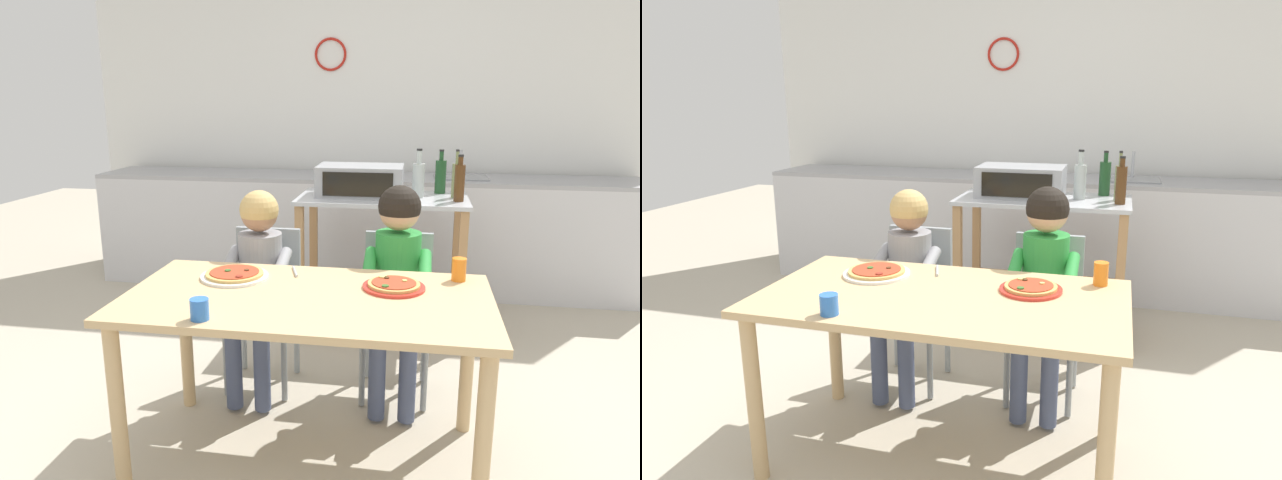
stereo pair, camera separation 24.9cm
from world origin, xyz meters
The scene contains 19 objects.
ground_plane centered at (0.00, 1.08, 0.00)m, with size 10.81×10.81×0.00m, color #B7AD99.
back_wall_tiled centered at (0.00, 2.76, 1.35)m, with size 4.69×0.14×2.70m.
kitchen_counter centered at (0.00, 2.35, 0.44)m, with size 4.22×0.60×1.09m.
kitchen_island_cart centered at (0.20, 1.45, 0.59)m, with size 1.05×0.56×0.88m.
toaster_oven centered at (0.06, 1.47, 0.98)m, with size 0.53×0.35×0.19m.
bottle_squat_spirits centered at (0.65, 1.49, 0.99)m, with size 0.05×0.05×0.30m.
bottle_dark_olive_oil centered at (0.42, 1.46, 1.00)m, with size 0.07×0.07×0.30m.
bottle_clear_vinegar centered at (0.66, 1.36, 1.00)m, with size 0.06×0.06×0.28m.
bottle_brown_beer centered at (0.56, 1.64, 0.99)m, with size 0.07×0.07×0.28m.
dining_table centered at (0.00, 0.00, 0.63)m, with size 1.45×0.77×0.73m.
dining_chair_left centered at (-0.35, 0.64, 0.48)m, with size 0.36×0.36×0.81m.
dining_chair_right centered at (0.33, 0.66, 0.48)m, with size 0.36×0.36×0.81m.
child_in_grey_shirt centered at (-0.35, 0.52, 0.67)m, with size 0.32×0.42×1.03m.
child_in_green_shirt centered at (0.33, 0.54, 0.70)m, with size 0.32×0.42×1.07m.
pizza_plate_white centered at (-0.35, 0.17, 0.74)m, with size 0.29×0.29×0.03m.
pizza_plate_red_rimmed centered at (0.33, 0.14, 0.74)m, with size 0.25×0.25×0.03m.
drinking_cup_blue centered at (-0.32, -0.31, 0.77)m, with size 0.07×0.07×0.08m, color blue.
drinking_cup_orange centered at (0.60, 0.29, 0.78)m, with size 0.06×0.06×0.10m, color orange.
serving_spoon centered at (-0.11, 0.28, 0.74)m, with size 0.01×0.01×0.14m, color #B7BABF.
Camera 1 is at (0.41, -2.08, 1.49)m, focal length 31.96 mm.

